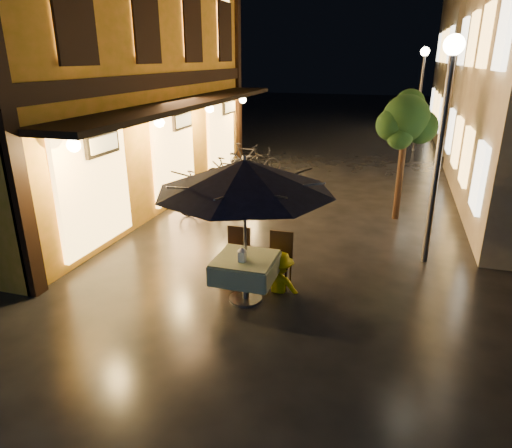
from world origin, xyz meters
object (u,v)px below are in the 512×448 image
(streetlamp_near, at_px, (445,113))
(person_yellow, at_px, (280,254))
(cafe_table, at_px, (245,268))
(patio_umbrella, at_px, (245,176))
(person_orange, at_px, (232,245))
(bicycle_0, at_px, (207,202))
(table_lantern, at_px, (242,253))

(streetlamp_near, distance_m, person_yellow, 3.90)
(streetlamp_near, bearing_deg, cafe_table, -139.52)
(cafe_table, bearing_deg, person_yellow, 48.92)
(patio_umbrella, xyz_separation_m, person_orange, (-0.43, 0.56, -1.44))
(person_orange, distance_m, bicycle_0, 3.69)
(streetlamp_near, relative_size, person_orange, 2.98)
(streetlamp_near, height_order, bicycle_0, streetlamp_near)
(table_lantern, distance_m, person_orange, 0.87)
(person_yellow, bearing_deg, person_orange, -1.50)
(patio_umbrella, bearing_deg, table_lantern, -90.00)
(streetlamp_near, bearing_deg, table_lantern, -137.77)
(patio_umbrella, xyz_separation_m, person_yellow, (0.45, 0.52, -1.47))
(patio_umbrella, relative_size, person_orange, 2.00)
(cafe_table, relative_size, patio_umbrella, 0.35)
(cafe_table, bearing_deg, patio_umbrella, 0.00)
(cafe_table, distance_m, table_lantern, 0.37)
(patio_umbrella, height_order, person_yellow, patio_umbrella)
(person_yellow, xyz_separation_m, bicycle_0, (-2.71, 3.23, -0.28))
(bicycle_0, bearing_deg, streetlamp_near, -115.48)
(cafe_table, height_order, person_yellow, person_yellow)
(person_orange, xyz_separation_m, person_yellow, (0.88, -0.04, -0.03))
(streetlamp_near, distance_m, table_lantern, 4.45)
(streetlamp_near, relative_size, patio_umbrella, 1.49)
(person_yellow, bearing_deg, bicycle_0, -48.70)
(table_lantern, bearing_deg, person_orange, 120.55)
(table_lantern, bearing_deg, person_yellow, 56.32)
(table_lantern, distance_m, person_yellow, 0.85)
(table_lantern, bearing_deg, bicycle_0, 119.98)
(person_orange, relative_size, person_yellow, 1.04)
(table_lantern, relative_size, bicycle_0, 0.16)
(cafe_table, relative_size, person_orange, 0.70)
(patio_umbrella, bearing_deg, cafe_table, 0.00)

